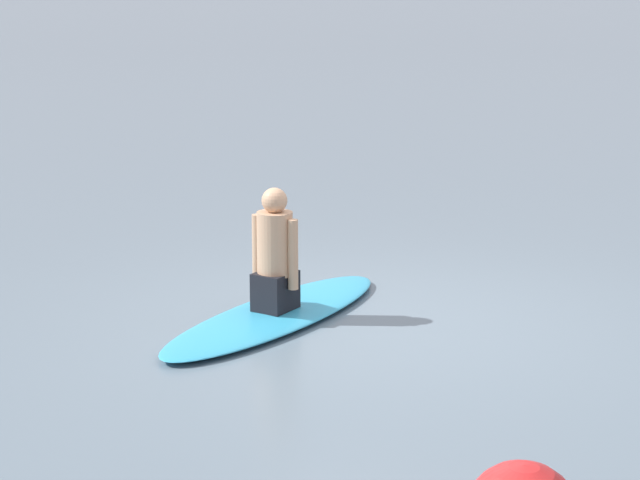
# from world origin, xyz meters

# --- Properties ---
(ground_plane) EXTENTS (400.00, 400.00, 0.00)m
(ground_plane) POSITION_xyz_m (0.00, 0.00, 0.00)
(ground_plane) COLOR slate
(surfboard) EXTENTS (1.02, 2.82, 0.09)m
(surfboard) POSITION_xyz_m (0.72, 0.35, 0.04)
(surfboard) COLOR #339EC6
(surfboard) RESTS_ON ground
(person_paddler) EXTENTS (0.44, 0.35, 1.00)m
(person_paddler) POSITION_xyz_m (0.72, 0.35, 0.54)
(person_paddler) COLOR black
(person_paddler) RESTS_ON surfboard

